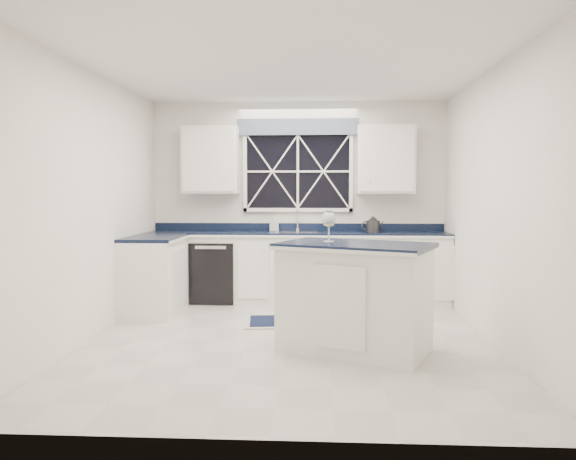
# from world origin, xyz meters

# --- Properties ---
(ground) EXTENTS (4.50, 4.50, 0.00)m
(ground) POSITION_xyz_m (0.00, 0.00, 0.00)
(ground) COLOR #A7A6A2
(ground) RESTS_ON ground
(back_wall) EXTENTS (4.00, 0.10, 2.70)m
(back_wall) POSITION_xyz_m (0.00, 2.25, 1.35)
(back_wall) COLOR white
(back_wall) RESTS_ON ground
(base_cabinets) EXTENTS (3.99, 1.60, 0.90)m
(base_cabinets) POSITION_xyz_m (-0.33, 1.78, 0.45)
(base_cabinets) COLOR white
(base_cabinets) RESTS_ON ground
(countertop) EXTENTS (3.98, 0.64, 0.04)m
(countertop) POSITION_xyz_m (0.00, 1.95, 0.92)
(countertop) COLOR black
(countertop) RESTS_ON base_cabinets
(dishwasher) EXTENTS (0.60, 0.58, 0.82)m
(dishwasher) POSITION_xyz_m (-1.10, 1.95, 0.41)
(dishwasher) COLOR black
(dishwasher) RESTS_ON ground
(window) EXTENTS (1.65, 0.09, 1.26)m
(window) POSITION_xyz_m (0.00, 2.20, 1.83)
(window) COLOR black
(window) RESTS_ON ground
(upper_cabinets) EXTENTS (3.10, 0.34, 0.90)m
(upper_cabinets) POSITION_xyz_m (0.00, 2.08, 1.90)
(upper_cabinets) COLOR white
(upper_cabinets) RESTS_ON ground
(faucet) EXTENTS (0.05, 0.20, 0.30)m
(faucet) POSITION_xyz_m (0.00, 2.14, 1.10)
(faucet) COLOR silver
(faucet) RESTS_ON countertop
(island) EXTENTS (1.56, 1.29, 1.01)m
(island) POSITION_xyz_m (0.63, -0.34, 0.51)
(island) COLOR white
(island) RESTS_ON ground
(rug) EXTENTS (1.15, 0.77, 0.02)m
(rug) POSITION_xyz_m (0.00, 0.77, 0.01)
(rug) COLOR #A9A9A5
(rug) RESTS_ON ground
(kettle) EXTENTS (0.30, 0.22, 0.21)m
(kettle) POSITION_xyz_m (1.00, 1.98, 1.04)
(kettle) COLOR #2A2A2C
(kettle) RESTS_ON countertop
(wine_glass) EXTENTS (0.12, 0.12, 0.29)m
(wine_glass) POSITION_xyz_m (0.38, -0.24, 1.21)
(wine_glass) COLOR silver
(wine_glass) RESTS_ON island
(soap_bottle) EXTENTS (0.12, 0.12, 0.21)m
(soap_bottle) POSITION_xyz_m (-0.32, 2.16, 1.04)
(soap_bottle) COLOR silver
(soap_bottle) RESTS_ON countertop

